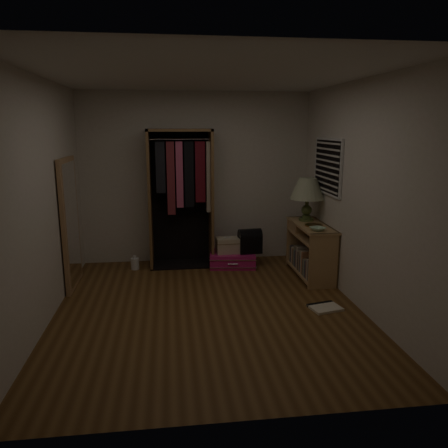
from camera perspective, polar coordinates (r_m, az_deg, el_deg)
The scene contains 13 objects.
ground at distance 5.18m, azimuth -2.00°, elevation -11.07°, with size 4.00×4.00×0.00m, color #573719.
room_walls at distance 4.83m, azimuth -1.29°, elevation 5.72°, with size 3.52×4.02×2.60m.
console_bookshelf at distance 6.32m, azimuth 11.10°, elevation -3.16°, with size 0.42×1.12×0.75m.
open_wardrobe at distance 6.55m, azimuth -5.33°, elevation 4.91°, with size 0.97×0.50×2.05m.
floor_mirror at distance 5.99m, azimuth -19.43°, elevation 0.04°, with size 0.06×0.80×1.70m.
pink_suitcase at distance 6.67m, azimuth 1.11°, elevation -4.61°, with size 0.75×0.58×0.21m.
train_case at distance 6.58m, azimuth 0.47°, elevation -2.80°, with size 0.35×0.25×0.25m.
black_bag at distance 6.59m, azimuth 3.40°, elevation -2.16°, with size 0.36×0.25×0.37m.
table_lamp at distance 6.35m, azimuth 10.84°, elevation 4.44°, with size 0.53×0.53×0.62m.
brass_tray at distance 6.11m, azimuth 11.65°, elevation -0.14°, with size 0.32×0.32×0.01m.
ceramic_bowl at distance 5.82m, azimuth 12.13°, elevation -0.64°, with size 0.19×0.19×0.05m, color #A6C7A6.
white_jug at distance 6.65m, azimuth -11.55°, elevation -5.08°, with size 0.13×0.13×0.21m.
floor_book at distance 5.33m, azimuth 12.96°, elevation -10.52°, with size 0.40×0.34×0.03m.
Camera 1 is at (-0.42, -4.72, 2.08)m, focal length 35.00 mm.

